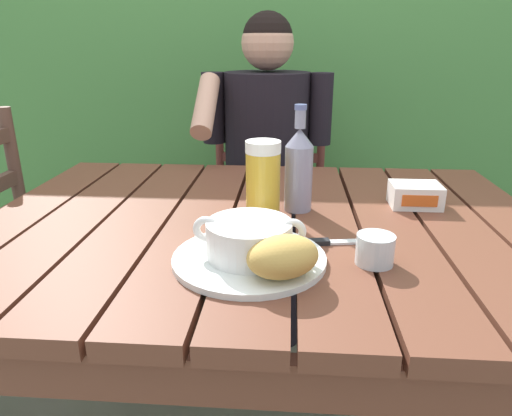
{
  "coord_description": "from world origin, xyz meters",
  "views": [
    {
      "loc": [
        0.06,
        -0.99,
        1.12
      ],
      "look_at": [
        -0.01,
        -0.12,
        0.8
      ],
      "focal_mm": 32.39,
      "sensor_mm": 36.0,
      "label": 1
    }
  ],
  "objects_px": {
    "chair_near_diner": "(268,198)",
    "bread_roll": "(283,257)",
    "soup_bowl": "(249,238)",
    "butter_tub": "(415,195)",
    "person_eating": "(265,154)",
    "beer_bottle": "(299,168)",
    "water_glass_small": "(375,249)",
    "table_knife": "(328,242)",
    "serving_plate": "(249,258)",
    "beer_glass": "(263,179)"
  },
  "relations": [
    {
      "from": "chair_near_diner",
      "to": "bread_roll",
      "type": "distance_m",
      "value": 1.25
    },
    {
      "from": "bread_roll",
      "to": "butter_tub",
      "type": "bearing_deg",
      "value": 52.26
    },
    {
      "from": "butter_tub",
      "to": "table_knife",
      "type": "bearing_deg",
      "value": -132.85
    },
    {
      "from": "beer_bottle",
      "to": "butter_tub",
      "type": "relative_size",
      "value": 2.1
    },
    {
      "from": "bread_roll",
      "to": "beer_glass",
      "type": "xyz_separation_m",
      "value": [
        -0.05,
        0.32,
        0.04
      ]
    },
    {
      "from": "serving_plate",
      "to": "beer_glass",
      "type": "relative_size",
      "value": 1.62
    },
    {
      "from": "butter_tub",
      "to": "table_knife",
      "type": "distance_m",
      "value": 0.34
    },
    {
      "from": "soup_bowl",
      "to": "beer_glass",
      "type": "bearing_deg",
      "value": 87.39
    },
    {
      "from": "table_knife",
      "to": "soup_bowl",
      "type": "bearing_deg",
      "value": -149.2
    },
    {
      "from": "person_eating",
      "to": "beer_bottle",
      "type": "relative_size",
      "value": 4.85
    },
    {
      "from": "serving_plate",
      "to": "beer_bottle",
      "type": "xyz_separation_m",
      "value": [
        0.09,
        0.29,
        0.1
      ]
    },
    {
      "from": "chair_near_diner",
      "to": "table_knife",
      "type": "bearing_deg",
      "value": -80.7
    },
    {
      "from": "beer_glass",
      "to": "beer_bottle",
      "type": "xyz_separation_m",
      "value": [
        0.08,
        0.05,
        0.02
      ]
    },
    {
      "from": "beer_glass",
      "to": "water_glass_small",
      "type": "distance_m",
      "value": 0.33
    },
    {
      "from": "serving_plate",
      "to": "beer_bottle",
      "type": "height_order",
      "value": "beer_bottle"
    },
    {
      "from": "table_knife",
      "to": "beer_glass",
      "type": "bearing_deg",
      "value": 132.1
    },
    {
      "from": "beer_glass",
      "to": "water_glass_small",
      "type": "xyz_separation_m",
      "value": [
        0.22,
        -0.24,
        -0.06
      ]
    },
    {
      "from": "serving_plate",
      "to": "table_knife",
      "type": "distance_m",
      "value": 0.18
    },
    {
      "from": "person_eating",
      "to": "table_knife",
      "type": "relative_size",
      "value": 8.26
    },
    {
      "from": "water_glass_small",
      "to": "person_eating",
      "type": "bearing_deg",
      "value": 105.14
    },
    {
      "from": "bread_roll",
      "to": "butter_tub",
      "type": "height_order",
      "value": "bread_roll"
    },
    {
      "from": "bread_roll",
      "to": "beer_bottle",
      "type": "distance_m",
      "value": 0.37
    },
    {
      "from": "bread_roll",
      "to": "soup_bowl",
      "type": "bearing_deg",
      "value": 130.6
    },
    {
      "from": "chair_near_diner",
      "to": "soup_bowl",
      "type": "distance_m",
      "value": 1.18
    },
    {
      "from": "beer_glass",
      "to": "table_knife",
      "type": "bearing_deg",
      "value": -47.9
    },
    {
      "from": "serving_plate",
      "to": "table_knife",
      "type": "relative_size",
      "value": 1.93
    },
    {
      "from": "bread_roll",
      "to": "table_knife",
      "type": "distance_m",
      "value": 0.19
    },
    {
      "from": "beer_glass",
      "to": "serving_plate",
      "type": "bearing_deg",
      "value": -92.61
    },
    {
      "from": "water_glass_small",
      "to": "table_knife",
      "type": "bearing_deg",
      "value": 133.91
    },
    {
      "from": "bread_roll",
      "to": "beer_bottle",
      "type": "relative_size",
      "value": 0.61
    },
    {
      "from": "chair_near_diner",
      "to": "soup_bowl",
      "type": "xyz_separation_m",
      "value": [
        0.02,
        -1.14,
        0.3
      ]
    },
    {
      "from": "person_eating",
      "to": "beer_glass",
      "type": "height_order",
      "value": "person_eating"
    },
    {
      "from": "chair_near_diner",
      "to": "beer_bottle",
      "type": "distance_m",
      "value": 0.93
    },
    {
      "from": "chair_near_diner",
      "to": "beer_glass",
      "type": "distance_m",
      "value": 0.96
    },
    {
      "from": "serving_plate",
      "to": "water_glass_small",
      "type": "bearing_deg",
      "value": 2.27
    },
    {
      "from": "chair_near_diner",
      "to": "beer_bottle",
      "type": "relative_size",
      "value": 3.77
    },
    {
      "from": "chair_near_diner",
      "to": "water_glass_small",
      "type": "bearing_deg",
      "value": -77.52
    },
    {
      "from": "butter_tub",
      "to": "table_knife",
      "type": "height_order",
      "value": "butter_tub"
    },
    {
      "from": "bread_roll",
      "to": "beer_bottle",
      "type": "xyz_separation_m",
      "value": [
        0.03,
        0.37,
        0.06
      ]
    },
    {
      "from": "chair_near_diner",
      "to": "water_glass_small",
      "type": "relative_size",
      "value": 13.56
    },
    {
      "from": "beer_glass",
      "to": "butter_tub",
      "type": "bearing_deg",
      "value": 14.06
    },
    {
      "from": "soup_bowl",
      "to": "table_knife",
      "type": "relative_size",
      "value": 1.4
    },
    {
      "from": "soup_bowl",
      "to": "table_knife",
      "type": "bearing_deg",
      "value": 30.8
    },
    {
      "from": "soup_bowl",
      "to": "butter_tub",
      "type": "xyz_separation_m",
      "value": [
        0.38,
        0.34,
        -0.02
      ]
    },
    {
      "from": "person_eating",
      "to": "butter_tub",
      "type": "xyz_separation_m",
      "value": [
        0.41,
        -0.6,
        0.04
      ]
    },
    {
      "from": "soup_bowl",
      "to": "water_glass_small",
      "type": "distance_m",
      "value": 0.23
    },
    {
      "from": "soup_bowl",
      "to": "bread_roll",
      "type": "relative_size",
      "value": 1.34
    },
    {
      "from": "water_glass_small",
      "to": "butter_tub",
      "type": "bearing_deg",
      "value": 65.23
    },
    {
      "from": "chair_near_diner",
      "to": "soup_bowl",
      "type": "relative_size",
      "value": 4.59
    },
    {
      "from": "serving_plate",
      "to": "table_knife",
      "type": "bearing_deg",
      "value": 30.8
    }
  ]
}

